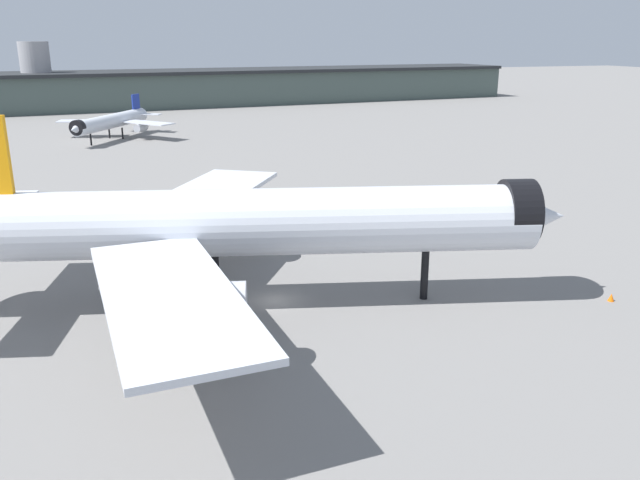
# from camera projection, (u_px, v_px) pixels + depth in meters

# --- Properties ---
(ground) EXTENTS (900.00, 900.00, 0.00)m
(ground) POSITION_uv_depth(u_px,v_px,m) (274.00, 300.00, 63.47)
(ground) COLOR slate
(airliner_near_gate) EXTENTS (62.33, 55.67, 18.21)m
(airliner_near_gate) POSITION_uv_depth(u_px,v_px,m) (236.00, 224.00, 60.27)
(airliner_near_gate) COLOR silver
(airliner_near_gate) RESTS_ON ground
(airliner_far_taxiway) EXTENTS (28.54, 31.87, 10.24)m
(airliner_far_taxiway) POSITION_uv_depth(u_px,v_px,m) (112.00, 121.00, 163.22)
(airliner_far_taxiway) COLOR silver
(airliner_far_taxiway) RESTS_ON ground
(terminal_building) EXTENTS (247.94, 46.62, 23.52)m
(terminal_building) POSITION_uv_depth(u_px,v_px,m) (210.00, 87.00, 248.61)
(terminal_building) COLOR #475651
(terminal_building) RESTS_ON ground
(baggage_cart_trailing) EXTENTS (2.86, 2.71, 1.82)m
(baggage_cart_trailing) POSITION_uv_depth(u_px,v_px,m) (211.00, 204.00, 96.36)
(baggage_cart_trailing) COLOR black
(baggage_cart_trailing) RESTS_ON ground
(traffic_cone_near_nose) EXTENTS (0.62, 0.62, 0.77)m
(traffic_cone_near_nose) POSITION_uv_depth(u_px,v_px,m) (611.00, 297.00, 63.20)
(traffic_cone_near_nose) COLOR #F2600C
(traffic_cone_near_nose) RESTS_ON ground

